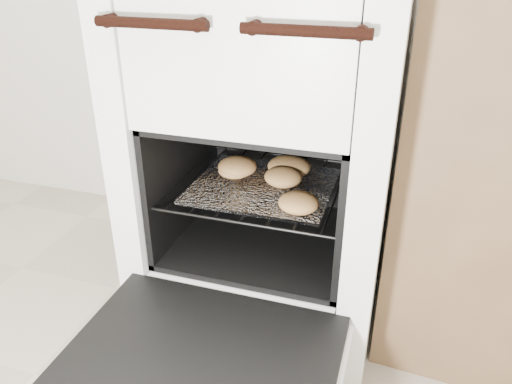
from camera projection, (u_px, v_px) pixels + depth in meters
The scene contains 5 objects.
stove at pixel (273, 150), 1.27m from camera, with size 0.59×0.66×0.91m.
oven_door at pixel (200, 364), 0.95m from camera, with size 0.54×0.42×0.04m.
oven_rack at pixel (266, 185), 1.24m from camera, with size 0.43×0.42×0.01m.
foil_sheet at pixel (263, 186), 1.22m from camera, with size 0.34×0.30×0.01m, color white.
baked_rolls at pixel (270, 174), 1.22m from camera, with size 0.32×0.31×0.05m.
Camera 1 is at (0.43, 0.03, 0.92)m, focal length 35.00 mm.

